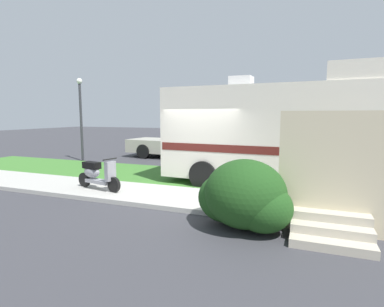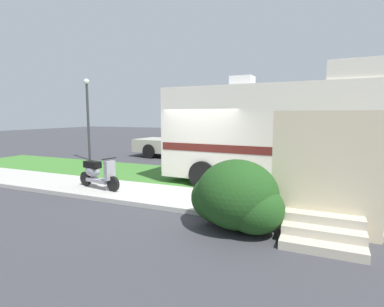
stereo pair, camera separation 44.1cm
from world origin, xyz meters
TOP-DOWN VIEW (x-y plane):
  - ground_plane at (0.00, 0.00)m, footprint 80.00×80.00m
  - sidewalk at (0.00, -1.20)m, footprint 24.00×2.00m
  - grass_strip at (0.00, 1.50)m, footprint 24.00×3.40m
  - motorhome_rv at (2.13, 1.29)m, footprint 6.82×2.84m
  - scooter at (-2.67, -1.39)m, footprint 1.70×0.61m
  - bicycle at (2.89, -1.28)m, footprint 1.68×0.57m
  - pickup_truck_near at (-2.70, 6.25)m, footprint 5.71×2.44m
  - porch_steps at (3.62, -2.29)m, footprint 2.00×1.26m
  - bush_by_porch at (1.99, -2.68)m, footprint 1.98×1.49m
  - bottle_green at (4.21, -1.73)m, footprint 0.07×0.07m
  - street_lamp_post at (-7.52, 3.60)m, footprint 0.28×0.28m

SIDE VIEW (x-z plane):
  - ground_plane at x=0.00m, z-range 0.00..0.00m
  - grass_strip at x=0.00m, z-range 0.00..0.08m
  - sidewalk at x=0.00m, z-range 0.00..0.12m
  - bottle_green at x=4.21m, z-range 0.10..0.33m
  - bicycle at x=2.89m, z-range 0.05..0.95m
  - scooter at x=-2.67m, z-range 0.09..1.06m
  - bush_by_porch at x=1.99m, z-range -0.04..1.37m
  - porch_steps at x=3.62m, z-range -0.23..2.17m
  - pickup_truck_near at x=-2.70m, z-range 0.06..1.93m
  - motorhome_rv at x=2.13m, z-range -0.08..3.61m
  - street_lamp_post at x=-7.52m, z-range 0.45..4.56m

